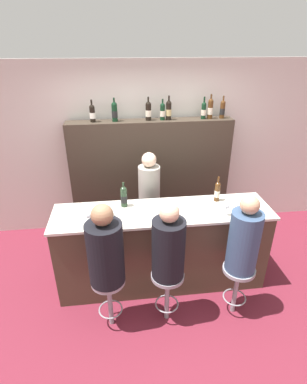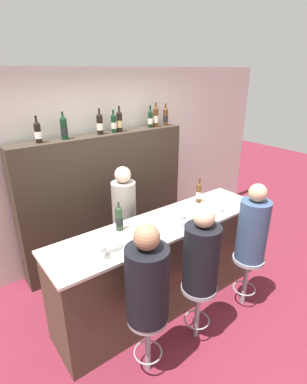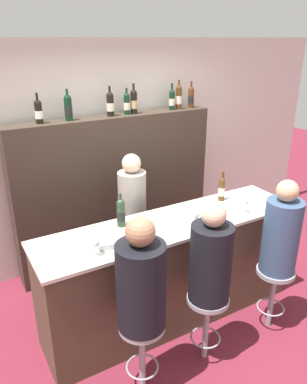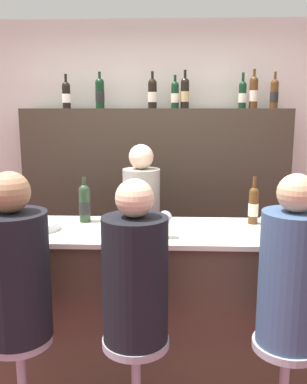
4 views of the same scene
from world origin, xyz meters
TOP-DOWN VIEW (x-y plane):
  - ground_plane at (0.00, 0.00)m, footprint 16.00×16.00m
  - wall_back at (0.00, 1.77)m, footprint 6.40×0.05m
  - bar_counter at (0.00, 0.30)m, footprint 2.54×0.64m
  - back_bar_cabinet at (0.00, 1.54)m, footprint 2.38×0.28m
  - wine_bottle_counter_0 at (-0.44, 0.47)m, footprint 0.08×0.08m
  - wine_bottle_counter_1 at (0.69, 0.47)m, footprint 0.07×0.07m
  - wine_bottle_backbar_0 at (-0.80, 1.54)m, footprint 0.07×0.07m
  - wine_bottle_backbar_1 at (-0.49, 1.54)m, footprint 0.08×0.08m
  - wine_bottle_backbar_2 at (-0.03, 1.54)m, footprint 0.08×0.08m
  - wine_bottle_backbar_3 at (0.17, 1.54)m, footprint 0.07×0.07m
  - wine_bottle_backbar_4 at (0.26, 1.54)m, footprint 0.08×0.08m
  - wine_bottle_backbar_5 at (0.76, 1.54)m, footprint 0.07×0.07m
  - wine_bottle_backbar_6 at (0.86, 1.54)m, footprint 0.08×0.08m
  - wine_bottle_backbar_7 at (1.04, 1.54)m, footprint 0.07×0.07m
  - wine_glass_0 at (-0.82, 0.12)m, footprint 0.08×0.08m
  - wine_glass_1 at (0.11, 0.12)m, footprint 0.08×0.08m
  - wine_glass_2 at (0.69, 0.12)m, footprint 0.06×0.06m
  - metal_bowl at (-0.69, 0.26)m, footprint 0.25×0.25m
  - tasting_menu at (-0.35, 0.15)m, footprint 0.21×0.30m
  - bar_stool_left at (-0.65, -0.29)m, footprint 0.35×0.35m
  - guest_seated_left at (-0.65, -0.29)m, footprint 0.36×0.36m
  - bar_stool_middle at (-0.03, -0.29)m, footprint 0.35×0.35m
  - guest_seated_middle at (-0.03, -0.29)m, footprint 0.33×0.33m
  - bar_stool_right at (0.74, -0.29)m, footprint 0.35×0.35m
  - guest_seated_right at (0.74, -0.29)m, footprint 0.32×0.32m
  - bartender at (-0.09, 0.94)m, footprint 0.29×0.29m

SIDE VIEW (x-z plane):
  - ground_plane at x=0.00m, z-range 0.00..0.00m
  - bar_stool_left at x=-0.65m, z-range 0.17..0.81m
  - bar_stool_middle at x=-0.03m, z-range 0.17..0.81m
  - bar_stool_right at x=0.74m, z-range 0.17..0.81m
  - bar_counter at x=0.00m, z-range 0.00..1.05m
  - bartender at x=-0.09m, z-range -0.05..1.49m
  - back_bar_cabinet at x=0.00m, z-range 0.00..1.80m
  - guest_seated_middle at x=-0.03m, z-range 0.58..1.42m
  - guest_seated_left at x=-0.65m, z-range 0.57..1.45m
  - guest_seated_right at x=0.74m, z-range 0.58..1.45m
  - tasting_menu at x=-0.35m, z-range 1.05..1.05m
  - metal_bowl at x=-0.69m, z-range 1.05..1.10m
  - wine_glass_2 at x=0.69m, z-range 1.09..1.23m
  - wine_glass_0 at x=-0.82m, z-range 1.08..1.24m
  - wine_glass_1 at x=0.11m, z-range 1.09..1.26m
  - wine_bottle_counter_1 at x=0.69m, z-range 1.02..1.34m
  - wine_bottle_counter_0 at x=-0.44m, z-range 1.03..1.34m
  - wall_back at x=0.00m, z-range 0.00..2.60m
  - wine_bottle_backbar_0 at x=-0.80m, z-range 1.78..2.07m
  - wine_bottle_backbar_3 at x=0.17m, z-range 1.78..2.07m
  - wine_bottle_backbar_5 at x=0.76m, z-range 1.77..2.08m
  - wine_bottle_backbar_7 at x=1.04m, z-range 1.78..2.09m
  - wine_bottle_backbar_2 at x=-0.03m, z-range 1.78..2.10m
  - wine_bottle_backbar_1 at x=-0.49m, z-range 1.78..2.10m
  - wine_bottle_backbar_4 at x=0.26m, z-range 1.77..2.10m
  - wine_bottle_backbar_6 at x=0.86m, z-range 1.78..2.11m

